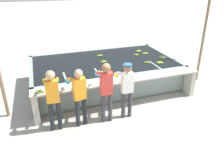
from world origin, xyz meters
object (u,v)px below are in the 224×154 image
object	(u,v)px
worker_3	(127,86)
banana_bunch_floating_1	(100,55)
worker_1	(79,93)
support_post_right	(203,40)
banana_bunch_floating_7	(162,57)
knife_0	(132,79)
banana_bunch_floating_4	(160,62)
banana_bunch_floating_0	(139,51)
banana_bunch_ledge_0	(39,92)
banana_bunch_floating_2	(147,62)
banana_bunch_floating_5	(104,62)
banana_bunch_ledge_1	(109,82)
banana_bunch_floating_10	(136,55)
banana_bunch_floating_8	(46,80)
worker_2	(106,87)
banana_bunch_floating_3	(145,53)
banana_bunch_floating_9	(110,73)
worker_0	(53,95)
banana_bunch_floating_6	(100,72)

from	to	relation	value
worker_3	banana_bunch_floating_1	world-z (taller)	worker_3
worker_1	support_post_right	bearing A→B (deg)	15.48
banana_bunch_floating_7	worker_1	bearing A→B (deg)	-152.77
knife_0	banana_bunch_floating_4	bearing A→B (deg)	32.41
banana_bunch_floating_0	knife_0	bearing A→B (deg)	-119.49
banana_bunch_ledge_0	banana_bunch_floating_2	bearing A→B (deg)	16.11
banana_bunch_floating_5	banana_bunch_ledge_1	xyz separation A→B (m)	(-0.38, -1.71, 0.00)
banana_bunch_ledge_0	banana_bunch_floating_10	bearing A→B (deg)	28.20
banana_bunch_floating_10	banana_bunch_floating_8	bearing A→B (deg)	-159.94
banana_bunch_ledge_0	banana_bunch_floating_5	bearing A→B (deg)	36.09
worker_3	banana_bunch_floating_5	size ratio (longest dim) A/B	5.83
worker_2	banana_bunch_floating_7	size ratio (longest dim) A/B	6.24
banana_bunch_floating_4	banana_bunch_ledge_1	xyz separation A→B (m)	(-2.26, -0.96, 0.00)
worker_2	banana_bunch_floating_1	size ratio (longest dim) A/B	6.16
banana_bunch_floating_4	knife_0	bearing A→B (deg)	-147.59
banana_bunch_ledge_1	knife_0	size ratio (longest dim) A/B	0.87
banana_bunch_floating_3	banana_bunch_floating_10	distance (m)	0.42
worker_1	banana_bunch_floating_1	xyz separation A→B (m)	(1.39, 2.86, -0.04)
worker_1	banana_bunch_floating_8	xyz separation A→B (m)	(-0.76, 1.18, -0.04)
banana_bunch_floating_1	banana_bunch_ledge_0	distance (m)	3.37
banana_bunch_floating_7	worker_2	bearing A→B (deg)	-146.43
banana_bunch_floating_0	support_post_right	xyz separation A→B (m)	(1.86, -1.53, 0.66)
banana_bunch_floating_2	support_post_right	distance (m)	2.27
support_post_right	banana_bunch_floating_2	bearing A→B (deg)	175.49
banana_bunch_ledge_1	banana_bunch_floating_10	bearing A→B (deg)	48.14
worker_3	knife_0	xyz separation A→B (m)	(0.38, 0.48, -0.06)
banana_bunch_floating_4	banana_bunch_floating_9	distance (m)	2.05
banana_bunch_floating_0	banana_bunch_floating_3	distance (m)	0.40
worker_0	banana_bunch_ledge_0	size ratio (longest dim) A/B	6.02
worker_2	banana_bunch_floating_2	distance (m)	2.62
worker_2	banana_bunch_floating_0	world-z (taller)	worker_2
support_post_right	banana_bunch_floating_8	bearing A→B (deg)	-178.09
banana_bunch_floating_1	knife_0	xyz separation A→B (m)	(0.30, -2.43, -0.01)
worker_1	banana_bunch_floating_6	distance (m)	1.55
banana_bunch_floating_2	worker_0	bearing A→B (deg)	-156.19
worker_1	banana_bunch_floating_8	bearing A→B (deg)	122.65
worker_0	banana_bunch_floating_4	size ratio (longest dim) A/B	6.02
banana_bunch_floating_7	banana_bunch_floating_2	bearing A→B (deg)	-159.16
worker_3	banana_bunch_floating_4	bearing A→B (deg)	37.25
banana_bunch_floating_7	banana_bunch_floating_0	bearing A→B (deg)	115.97
banana_bunch_floating_4	banana_bunch_floating_1	bearing A→B (deg)	141.13
banana_bunch_floating_0	worker_1	bearing A→B (deg)	-136.84
banana_bunch_ledge_1	banana_bunch_floating_3	bearing A→B (deg)	42.81
knife_0	banana_bunch_floating_1	bearing A→B (deg)	97.05
banana_bunch_floating_8	banana_bunch_floating_2	bearing A→B (deg)	5.82
worker_0	worker_3	xyz separation A→B (m)	(1.98, -0.07, -0.03)
banana_bunch_floating_2	banana_bunch_floating_7	distance (m)	0.87
banana_bunch_floating_5	banana_bunch_ledge_0	distance (m)	2.86
banana_bunch_floating_3	banana_bunch_floating_9	distance (m)	2.50
banana_bunch_floating_0	knife_0	size ratio (longest dim) A/B	0.87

